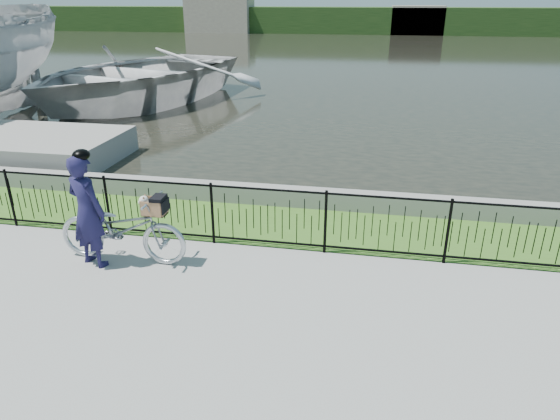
# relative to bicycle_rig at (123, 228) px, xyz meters

# --- Properties ---
(ground) EXTENTS (120.00, 120.00, 0.00)m
(ground) POSITION_rel_bicycle_rig_xyz_m (2.26, -0.72, -0.59)
(ground) COLOR gray
(ground) RESTS_ON ground
(grass_strip) EXTENTS (60.00, 2.00, 0.01)m
(grass_strip) POSITION_rel_bicycle_rig_xyz_m (2.26, 1.88, -0.58)
(grass_strip) COLOR #3C6921
(grass_strip) RESTS_ON ground
(water) EXTENTS (120.00, 120.00, 0.00)m
(water) POSITION_rel_bicycle_rig_xyz_m (2.26, 32.28, -0.59)
(water) COLOR black
(water) RESTS_ON ground
(quay_wall) EXTENTS (60.00, 0.30, 0.40)m
(quay_wall) POSITION_rel_bicycle_rig_xyz_m (2.26, 2.88, -0.39)
(quay_wall) COLOR gray
(quay_wall) RESTS_ON ground
(fence) EXTENTS (14.00, 0.06, 1.15)m
(fence) POSITION_rel_bicycle_rig_xyz_m (2.26, 0.88, -0.01)
(fence) COLOR black
(fence) RESTS_ON ground
(far_treeline) EXTENTS (120.00, 6.00, 3.00)m
(far_treeline) POSITION_rel_bicycle_rig_xyz_m (2.26, 59.28, 0.91)
(far_treeline) COLOR #264219
(far_treeline) RESTS_ON ground
(far_building_left) EXTENTS (8.00, 4.00, 4.00)m
(far_building_left) POSITION_rel_bicycle_rig_xyz_m (-15.74, 57.28, 1.41)
(far_building_left) COLOR gray
(far_building_left) RESTS_ON ground
(far_building_right) EXTENTS (6.00, 3.00, 3.20)m
(far_building_right) POSITION_rel_bicycle_rig_xyz_m (8.26, 57.78, 1.01)
(far_building_right) COLOR gray
(far_building_right) RESTS_ON ground
(bicycle_rig) EXTENTS (2.20, 0.77, 1.22)m
(bicycle_rig) POSITION_rel_bicycle_rig_xyz_m (0.00, 0.00, 0.00)
(bicycle_rig) COLOR #B6BBC3
(bicycle_rig) RESTS_ON ground
(cyclist) EXTENTS (0.80, 0.66, 1.96)m
(cyclist) POSITION_rel_bicycle_rig_xyz_m (-0.45, -0.21, 0.38)
(cyclist) COLOR #18153B
(cyclist) RESTS_ON ground
(boat_far) EXTENTS (10.43, 12.72, 2.30)m
(boat_far) POSITION_rel_bicycle_rig_xyz_m (-5.77, 12.72, 0.56)
(boat_far) COLOR #B8B8B8
(boat_far) RESTS_ON water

